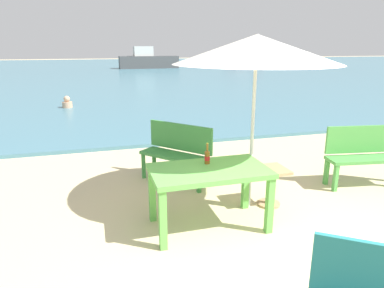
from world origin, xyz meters
name	(u,v)px	position (x,y,z in m)	size (l,w,h in m)	color
sea_water	(111,70)	(0.00, 30.00, 0.04)	(120.00, 50.00, 0.08)	teal
picnic_table_green	(209,177)	(-0.49, 1.39, 0.65)	(1.40, 0.80, 0.76)	#60B24C
beer_bottle_amber	(207,156)	(-0.46, 1.57, 0.85)	(0.07, 0.07, 0.26)	brown
patio_umbrella	(256,50)	(0.22, 1.76, 2.12)	(2.10, 2.10, 2.30)	silver
side_table_wood	(270,181)	(0.51, 1.72, 0.35)	(0.44, 0.44, 0.54)	tan
bench_green_left	(177,149)	(-0.51, 2.96, 0.54)	(1.06, 1.14, 0.95)	#3D8C42
bench_green_right	(364,152)	(2.29, 1.99, 0.54)	(1.24, 0.54, 0.95)	#4C9E47
swimmer_person	(67,103)	(-2.64, 10.37, 0.24)	(0.34, 0.34, 0.41)	tan
boat_sailboat	(244,56)	(18.00, 41.39, 0.79)	(5.43, 1.48, 1.97)	maroon
boat_cargo_ship	(148,60)	(3.48, 31.00, 0.80)	(5.51, 1.50, 2.00)	#4C4C4C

